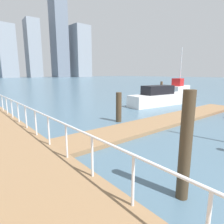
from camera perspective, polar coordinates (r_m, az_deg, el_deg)
ground_plane at (r=19.07m, az=-21.85°, el=1.76°), size 300.00×300.00×0.00m
floating_dock at (r=12.42m, az=16.45°, el=-2.28°), size 15.97×2.00×0.18m
boardwalk_railing at (r=9.11m, az=-23.24°, el=-0.35°), size 0.06×29.53×1.08m
dock_piling_1 at (r=20.73m, az=14.43°, el=5.89°), size 0.25×0.25×2.12m
dock_piling_2 at (r=4.74m, az=21.05°, el=-9.58°), size 0.28×0.28×2.59m
dock_piling_4 at (r=11.70m, az=2.01°, el=1.45°), size 0.34×0.34×1.81m
moored_boat_0 at (r=28.37m, az=19.32°, el=6.58°), size 4.67×2.23×6.35m
moored_boat_1 at (r=18.70m, az=14.68°, el=4.22°), size 7.58×2.44×1.85m
skyline_tower_3 at (r=148.21m, az=-28.75°, el=15.61°), size 11.34×7.21×34.44m
skyline_tower_4 at (r=157.75m, az=-22.49°, el=16.95°), size 9.85×13.42×40.74m
skyline_tower_5 at (r=164.40m, az=-15.75°, el=24.91°), size 10.31×13.76×84.67m
skyline_tower_6 at (r=165.12m, az=-9.46°, el=17.26°), size 13.77×14.48×40.20m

